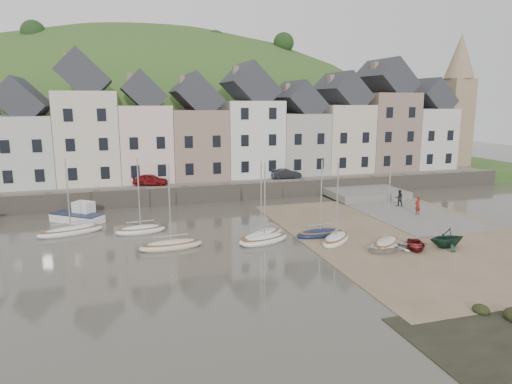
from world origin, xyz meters
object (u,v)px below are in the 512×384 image
object	(u,v)px
rowboat_red	(415,245)
car_right	(286,174)
rowboat_white	(386,246)
person_dark	(399,198)
car_left	(151,180)
sailboat_0	(71,231)
rowboat_green	(447,238)
person_red	(418,205)

from	to	relation	value
rowboat_red	car_right	bearing A→B (deg)	122.23
rowboat_white	person_dark	xyz separation A→B (m)	(8.98, 11.89, 0.54)
rowboat_red	person_dark	distance (m)	13.85
rowboat_red	car_right	xyz separation A→B (m)	(-1.43, 22.71, 1.83)
person_dark	car_right	size ratio (longest dim) A/B	0.47
car_left	sailboat_0	bearing A→B (deg)	166.81
sailboat_0	rowboat_green	distance (m)	28.92
rowboat_green	rowboat_red	distance (m)	2.44
rowboat_red	person_red	world-z (taller)	person_red
rowboat_green	car_right	bearing A→B (deg)	-169.00
person_dark	car_right	distance (m)	13.43
rowboat_white	car_left	world-z (taller)	car_left
rowboat_red	rowboat_green	bearing A→B (deg)	20.24
sailboat_0	car_left	bearing A→B (deg)	57.76
sailboat_0	car_right	distance (m)	25.37
sailboat_0	rowboat_white	world-z (taller)	sailboat_0
person_dark	car_left	world-z (taller)	car_left
rowboat_red	car_right	world-z (taller)	car_right
sailboat_0	car_left	distance (m)	13.55
person_red	rowboat_red	bearing A→B (deg)	37.42
sailboat_0	rowboat_green	world-z (taller)	sailboat_0
rowboat_green	car_right	size ratio (longest dim) A/B	0.79
sailboat_0	rowboat_green	size ratio (longest dim) A/B	2.30
rowboat_white	rowboat_red	distance (m)	2.28
person_dark	rowboat_white	bearing A→B (deg)	73.61
rowboat_red	person_dark	bearing A→B (deg)	89.61
rowboat_green	person_red	distance (m)	9.68
sailboat_0	rowboat_white	xyz separation A→B (m)	(21.79, -11.16, 0.15)
person_red	car_left	distance (m)	27.22
person_red	car_left	bearing A→B (deg)	-47.64
person_red	car_left	size ratio (longest dim) A/B	0.47
person_dark	car_left	size ratio (longest dim) A/B	0.45
car_left	car_right	bearing A→B (deg)	-70.96
car_right	rowboat_green	bearing A→B (deg)	-166.08
rowboat_red	car_left	size ratio (longest dim) A/B	0.75
rowboat_red	person_red	distance (m)	10.60
sailboat_0	person_red	distance (m)	30.48
person_red	car_right	distance (m)	16.21
rowboat_white	person_dark	world-z (taller)	person_dark
person_dark	sailboat_0	bearing A→B (deg)	22.02
person_red	car_right	world-z (taller)	car_right
rowboat_green	car_left	xyz separation A→B (m)	(-19.28, 23.06, 1.44)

